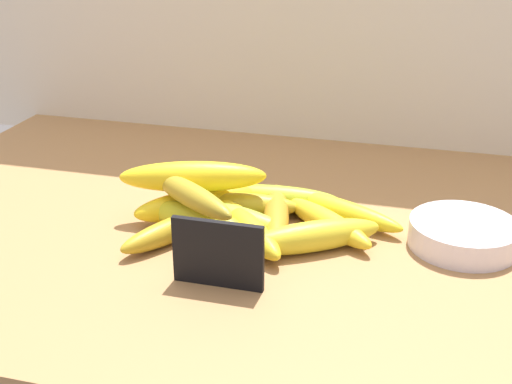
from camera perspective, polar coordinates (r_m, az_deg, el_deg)
counter_top at (r=96.51cm, az=-1.88°, el=-3.32°), size 110.00×76.00×3.00cm
chalkboard_sign at (r=79.19cm, az=-3.21°, el=-5.43°), size 11.00×1.80×8.40cm
fruit_bowl at (r=92.59cm, az=17.07°, el=-3.43°), size 14.11×14.11×3.50cm
banana_0 at (r=96.38cm, az=6.84°, el=-1.46°), size 20.32×11.15×3.24cm
banana_1 at (r=93.30cm, az=1.67°, el=-2.09°), size 8.13×20.43×3.50cm
banana_2 at (r=91.65cm, az=-4.96°, el=-2.39°), size 16.19×8.27×4.31cm
banana_3 at (r=96.34cm, az=-1.55°, el=-1.14°), size 18.13×6.95×3.73cm
banana_4 at (r=89.87cm, az=-0.83°, el=-3.02°), size 15.03×16.31×3.85cm
banana_5 at (r=92.83cm, az=-2.53°, el=-2.14°), size 18.28×7.73×3.81cm
banana_6 at (r=99.10cm, az=1.24°, el=-0.43°), size 20.67×5.88×3.60cm
banana_7 at (r=96.72cm, az=-4.78°, el=-0.91°), size 17.51×14.93×4.36cm
banana_8 at (r=90.46cm, az=-7.18°, el=-3.23°), size 10.84×15.48×3.29cm
banana_9 at (r=92.73cm, az=6.07°, el=-2.47°), size 15.18×13.61×3.29cm
banana_10 at (r=87.67cm, az=4.78°, el=-3.76°), size 18.15×13.63×4.07cm
banana_11 at (r=90.08cm, az=-5.52°, el=-0.24°), size 16.36×13.00×3.26cm
banana_12 at (r=94.34cm, az=-5.33°, el=1.30°), size 20.85×9.97×4.33cm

